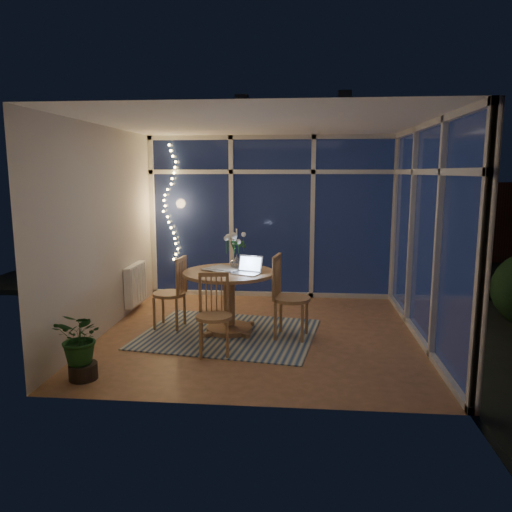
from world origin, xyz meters
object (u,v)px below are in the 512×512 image
at_px(chair_left, 169,292).
at_px(chair_right, 292,297).
at_px(dining_table, 229,302).
at_px(potted_plant, 82,342).
at_px(flower_vase, 237,261).
at_px(laptop, 246,265).
at_px(chair_front, 214,315).

xyz_separation_m(chair_left, chair_right, (1.60, -0.26, 0.04)).
relative_size(dining_table, potted_plant, 1.52).
height_order(chair_left, potted_plant, chair_left).
height_order(flower_vase, potted_plant, flower_vase).
bearing_deg(potted_plant, chair_right, 35.37).
xyz_separation_m(dining_table, chair_right, (0.79, -0.16, 0.13)).
distance_m(chair_left, laptop, 1.15).
bearing_deg(laptop, flower_vase, 135.50).
bearing_deg(dining_table, laptop, -31.03).
relative_size(chair_left, flower_vase, 4.58).
bearing_deg(dining_table, potted_plant, -127.53).
xyz_separation_m(laptop, flower_vase, (-0.16, 0.34, -0.01)).
relative_size(chair_left, chair_right, 0.92).
distance_m(chair_front, flower_vase, 1.11).
height_order(dining_table, potted_plant, dining_table).
relative_size(chair_right, flower_vase, 4.99).
relative_size(laptop, potted_plant, 0.42).
bearing_deg(chair_front, potted_plant, -155.29).
xyz_separation_m(chair_right, potted_plant, (-2.02, -1.44, -0.14)).
distance_m(dining_table, chair_right, 0.82).
bearing_deg(flower_vase, chair_left, -173.23).
relative_size(dining_table, laptop, 3.59).
xyz_separation_m(dining_table, chair_front, (-0.05, -0.81, 0.07)).
bearing_deg(dining_table, chair_front, -93.72).
distance_m(laptop, flower_vase, 0.38).
relative_size(flower_vase, potted_plant, 0.28).
bearing_deg(potted_plant, laptop, 44.88).
bearing_deg(laptop, chair_right, 18.24).
bearing_deg(laptop, chair_left, -172.37).
distance_m(chair_right, potted_plant, 2.49).
bearing_deg(flower_vase, chair_right, -26.92).
bearing_deg(chair_front, flower_vase, 73.58).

